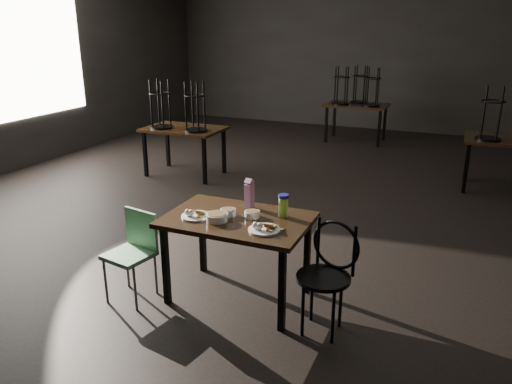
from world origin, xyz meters
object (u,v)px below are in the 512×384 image
at_px(juice_carton, 249,194).
at_px(bentwood_chair, 328,268).
at_px(main_table, 237,226).
at_px(school_chair, 134,247).
at_px(water_bottle, 283,205).

bearing_deg(juice_carton, bentwood_chair, -25.85).
distance_m(main_table, school_chair, 0.92).
xyz_separation_m(main_table, juice_carton, (-0.00, 0.26, 0.20)).
bearing_deg(juice_carton, main_table, -89.21).
bearing_deg(juice_carton, school_chair, -145.36).
bearing_deg(main_table, school_chair, -159.21).
height_order(juice_carton, school_chair, juice_carton).
xyz_separation_m(main_table, water_bottle, (0.34, 0.17, 0.18)).
distance_m(main_table, water_bottle, 0.42).
height_order(main_table, bentwood_chair, bentwood_chair).
height_order(main_table, water_bottle, water_bottle).
bearing_deg(water_bottle, juice_carton, 165.49).
bearing_deg(main_table, water_bottle, 25.90).
bearing_deg(bentwood_chair, main_table, -175.86).
relative_size(water_bottle, bentwood_chair, 0.22).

